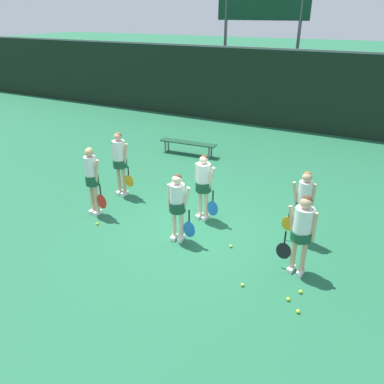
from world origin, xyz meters
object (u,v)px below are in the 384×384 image
(player_4, at_px, (204,182))
(tennis_ball_8, at_px, (231,246))
(player_2, at_px, (302,228))
(tennis_ball_4, at_px, (288,299))
(player_5, at_px, (303,202))
(scoreboard, at_px, (262,10))
(tennis_ball_2, at_px, (171,202))
(tennis_ball_5, at_px, (192,234))
(player_3, at_px, (120,158))
(bench_courtside, at_px, (188,144))
(tennis_ball_3, at_px, (97,224))
(tennis_ball_6, at_px, (243,285))
(tennis_ball_0, at_px, (124,174))
(tennis_ball_1, at_px, (301,292))
(player_1, at_px, (178,202))
(player_0, at_px, (92,176))

(player_4, relative_size, tennis_ball_8, 25.37)
(player_2, height_order, tennis_ball_4, player_2)
(player_4, xyz_separation_m, player_5, (2.36, 0.07, 0.00))
(scoreboard, relative_size, tennis_ball_2, 84.31)
(tennis_ball_5, bearing_deg, player_5, 22.00)
(player_3, bearing_deg, tennis_ball_8, -13.17)
(bench_courtside, bearing_deg, tennis_ball_3, -90.42)
(player_2, bearing_deg, tennis_ball_6, -123.95)
(player_4, xyz_separation_m, tennis_ball_0, (-3.43, 1.31, -0.96))
(player_3, bearing_deg, player_4, -1.15)
(player_4, relative_size, player_5, 1.00)
(player_4, xyz_separation_m, tennis_ball_1, (2.82, -1.68, -0.96))
(player_1, xyz_separation_m, player_3, (-2.56, 1.31, 0.14))
(tennis_ball_1, bearing_deg, player_0, 173.18)
(player_1, height_order, tennis_ball_1, player_1)
(player_5, distance_m, tennis_ball_3, 4.87)
(player_2, relative_size, tennis_ball_2, 23.54)
(tennis_ball_0, height_order, tennis_ball_4, tennis_ball_4)
(tennis_ball_1, height_order, tennis_ball_3, tennis_ball_1)
(player_0, distance_m, tennis_ball_5, 2.88)
(player_5, relative_size, tennis_ball_2, 23.59)
(tennis_ball_4, bearing_deg, tennis_ball_8, 144.93)
(player_4, height_order, tennis_ball_2, player_4)
(player_4, height_order, player_5, player_5)
(scoreboard, bearing_deg, player_5, -66.07)
(player_1, distance_m, tennis_ball_0, 4.25)
(tennis_ball_0, distance_m, tennis_ball_5, 4.15)
(tennis_ball_1, bearing_deg, bench_courtside, 133.60)
(player_3, bearing_deg, tennis_ball_0, 127.97)
(tennis_ball_0, bearing_deg, player_5, -12.08)
(bench_courtside, relative_size, player_5, 1.25)
(tennis_ball_0, relative_size, tennis_ball_2, 0.92)
(tennis_ball_0, bearing_deg, tennis_ball_5, -31.04)
(tennis_ball_3, bearing_deg, player_2, 5.10)
(player_0, height_order, player_5, player_0)
(tennis_ball_1, xyz_separation_m, tennis_ball_2, (-3.97, 2.01, 0.00))
(tennis_ball_4, bearing_deg, tennis_ball_1, 63.25)
(player_1, relative_size, tennis_ball_1, 22.74)
(player_0, height_order, tennis_ball_5, player_0)
(bench_courtside, distance_m, player_1, 5.66)
(player_3, bearing_deg, player_5, 1.54)
(player_2, height_order, tennis_ball_5, player_2)
(tennis_ball_5, bearing_deg, bench_courtside, 119.13)
(player_3, distance_m, tennis_ball_2, 1.83)
(tennis_ball_3, xyz_separation_m, tennis_ball_4, (4.82, -0.48, 0.00))
(bench_courtside, height_order, tennis_ball_8, bench_courtside)
(player_3, xyz_separation_m, tennis_ball_1, (5.46, -1.86, -1.05))
(player_0, xyz_separation_m, tennis_ball_1, (5.39, -0.64, -1.00))
(player_0, xyz_separation_m, tennis_ball_3, (0.42, -0.46, -1.00))
(tennis_ball_3, bearing_deg, player_4, 34.92)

